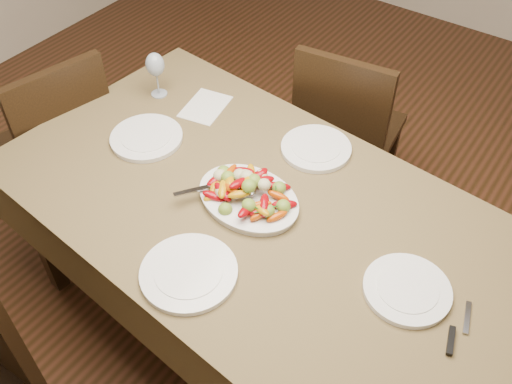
{
  "coord_description": "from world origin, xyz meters",
  "views": [
    {
      "loc": [
        0.88,
        -1.04,
        2.16
      ],
      "look_at": [
        0.11,
        0.03,
        0.82
      ],
      "focal_mm": 40.0,
      "sensor_mm": 36.0,
      "label": 1
    }
  ],
  "objects_px": {
    "serving_platter": "(248,200)",
    "plate_left": "(147,138)",
    "plate_far": "(316,148)",
    "chair_far": "(350,129)",
    "plate_near": "(189,273)",
    "chair_left": "(56,142)",
    "wine_glass": "(156,73)",
    "plate_right": "(407,290)",
    "dining_table": "(256,272)"
  },
  "relations": [
    {
      "from": "serving_platter",
      "to": "plate_left",
      "type": "distance_m",
      "value": 0.51
    },
    {
      "from": "plate_near",
      "to": "serving_platter",
      "type": "bearing_deg",
      "value": 95.13
    },
    {
      "from": "chair_left",
      "to": "plate_left",
      "type": "xyz_separation_m",
      "value": [
        0.58,
        0.03,
        0.29
      ]
    },
    {
      "from": "plate_right",
      "to": "wine_glass",
      "type": "distance_m",
      "value": 1.3
    },
    {
      "from": "chair_left",
      "to": "plate_right",
      "type": "xyz_separation_m",
      "value": [
        1.68,
        -0.03,
        0.29
      ]
    },
    {
      "from": "chair_far",
      "to": "serving_platter",
      "type": "xyz_separation_m",
      "value": [
        0.06,
        -0.87,
        0.3
      ]
    },
    {
      "from": "plate_near",
      "to": "wine_glass",
      "type": "distance_m",
      "value": 0.94
    },
    {
      "from": "dining_table",
      "to": "plate_left",
      "type": "relative_size",
      "value": 6.74
    },
    {
      "from": "plate_left",
      "to": "chair_left",
      "type": "bearing_deg",
      "value": -177.18
    },
    {
      "from": "chair_left",
      "to": "wine_glass",
      "type": "bearing_deg",
      "value": 135.2
    },
    {
      "from": "plate_far",
      "to": "chair_far",
      "type": "bearing_deg",
      "value": 101.26
    },
    {
      "from": "plate_right",
      "to": "plate_near",
      "type": "xyz_separation_m",
      "value": [
        -0.56,
        -0.32,
        0.0
      ]
    },
    {
      "from": "chair_left",
      "to": "plate_right",
      "type": "relative_size",
      "value": 3.68
    },
    {
      "from": "plate_far",
      "to": "plate_near",
      "type": "relative_size",
      "value": 0.88
    },
    {
      "from": "dining_table",
      "to": "plate_near",
      "type": "height_order",
      "value": "plate_near"
    },
    {
      "from": "chair_far",
      "to": "plate_far",
      "type": "distance_m",
      "value": 0.6
    },
    {
      "from": "plate_left",
      "to": "chair_far",
      "type": "bearing_deg",
      "value": 61.5
    },
    {
      "from": "plate_near",
      "to": "plate_far",
      "type": "bearing_deg",
      "value": 88.73
    },
    {
      "from": "dining_table",
      "to": "plate_near",
      "type": "relative_size",
      "value": 6.22
    },
    {
      "from": "chair_far",
      "to": "plate_right",
      "type": "bearing_deg",
      "value": 118.07
    },
    {
      "from": "serving_platter",
      "to": "chair_left",
      "type": "bearing_deg",
      "value": 179.36
    },
    {
      "from": "wine_glass",
      "to": "chair_far",
      "type": "bearing_deg",
      "value": 43.98
    },
    {
      "from": "chair_far",
      "to": "chair_left",
      "type": "relative_size",
      "value": 1.0
    },
    {
      "from": "dining_table",
      "to": "chair_far",
      "type": "xyz_separation_m",
      "value": [
        -0.08,
        0.87,
        0.1
      ]
    },
    {
      "from": "chair_far",
      "to": "plate_right",
      "type": "xyz_separation_m",
      "value": [
        0.65,
        -0.9,
        0.29
      ]
    },
    {
      "from": "dining_table",
      "to": "chair_far",
      "type": "height_order",
      "value": "chair_far"
    },
    {
      "from": "dining_table",
      "to": "plate_far",
      "type": "xyz_separation_m",
      "value": [
        0.02,
        0.36,
        0.39
      ]
    },
    {
      "from": "dining_table",
      "to": "serving_platter",
      "type": "height_order",
      "value": "serving_platter"
    },
    {
      "from": "dining_table",
      "to": "chair_far",
      "type": "relative_size",
      "value": 1.94
    },
    {
      "from": "serving_platter",
      "to": "wine_glass",
      "type": "distance_m",
      "value": 0.73
    },
    {
      "from": "plate_left",
      "to": "serving_platter",
      "type": "bearing_deg",
      "value": -4.62
    },
    {
      "from": "plate_left",
      "to": "plate_near",
      "type": "bearing_deg",
      "value": -35.84
    },
    {
      "from": "chair_left",
      "to": "plate_right",
      "type": "bearing_deg",
      "value": 101.44
    },
    {
      "from": "chair_left",
      "to": "serving_platter",
      "type": "xyz_separation_m",
      "value": [
        1.09,
        -0.01,
        0.3
      ]
    },
    {
      "from": "dining_table",
      "to": "plate_far",
      "type": "height_order",
      "value": "plate_far"
    },
    {
      "from": "chair_left",
      "to": "wine_glass",
      "type": "relative_size",
      "value": 4.64
    },
    {
      "from": "plate_near",
      "to": "plate_left",
      "type": "bearing_deg",
      "value": 144.16
    },
    {
      "from": "serving_platter",
      "to": "plate_right",
      "type": "height_order",
      "value": "serving_platter"
    },
    {
      "from": "chair_far",
      "to": "plate_near",
      "type": "height_order",
      "value": "chair_far"
    },
    {
      "from": "chair_far",
      "to": "serving_platter",
      "type": "bearing_deg",
      "value": 85.86
    },
    {
      "from": "plate_right",
      "to": "plate_near",
      "type": "distance_m",
      "value": 0.65
    },
    {
      "from": "plate_right",
      "to": "plate_near",
      "type": "bearing_deg",
      "value": -149.89
    },
    {
      "from": "chair_left",
      "to": "serving_platter",
      "type": "bearing_deg",
      "value": 101.99
    },
    {
      "from": "chair_left",
      "to": "plate_left",
      "type": "distance_m",
      "value": 0.65
    },
    {
      "from": "plate_left",
      "to": "plate_near",
      "type": "height_order",
      "value": "same"
    },
    {
      "from": "plate_left",
      "to": "plate_far",
      "type": "xyz_separation_m",
      "value": [
        0.55,
        0.32,
        0.0
      ]
    },
    {
      "from": "plate_left",
      "to": "plate_right",
      "type": "relative_size",
      "value": 1.06
    },
    {
      "from": "chair_far",
      "to": "plate_left",
      "type": "height_order",
      "value": "chair_far"
    },
    {
      "from": "dining_table",
      "to": "plate_left",
      "type": "height_order",
      "value": "plate_left"
    },
    {
      "from": "chair_left",
      "to": "plate_right",
      "type": "distance_m",
      "value": 1.71
    }
  ]
}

